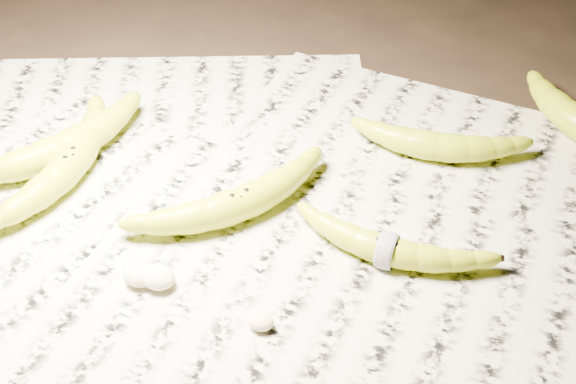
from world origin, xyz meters
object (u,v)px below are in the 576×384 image
(banana_left_b, at_px, (63,146))
(banana_taped, at_px, (387,248))
(banana_left_a, at_px, (70,162))
(banana_center, at_px, (239,202))
(banana_upper_a, at_px, (438,144))

(banana_left_b, relative_size, banana_taped, 1.11)
(banana_left_b, bearing_deg, banana_left_a, -106.04)
(banana_left_b, bearing_deg, banana_center, -65.49)
(banana_left_b, distance_m, banana_upper_a, 0.45)
(banana_left_a, distance_m, banana_left_b, 0.03)
(banana_left_a, distance_m, banana_upper_a, 0.44)
(banana_left_b, relative_size, banana_center, 1.00)
(banana_center, bearing_deg, banana_taped, -53.62)
(banana_left_a, bearing_deg, banana_taped, -91.96)
(banana_left_a, xyz_separation_m, banana_left_b, (-0.02, 0.02, 0.00))
(banana_left_a, relative_size, banana_taped, 1.17)
(banana_left_b, xyz_separation_m, banana_upper_a, (0.42, 0.17, -0.00))
(banana_taped, bearing_deg, banana_left_b, 177.84)
(banana_left_b, height_order, banana_center, banana_left_b)
(banana_upper_a, bearing_deg, banana_left_a, -163.19)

